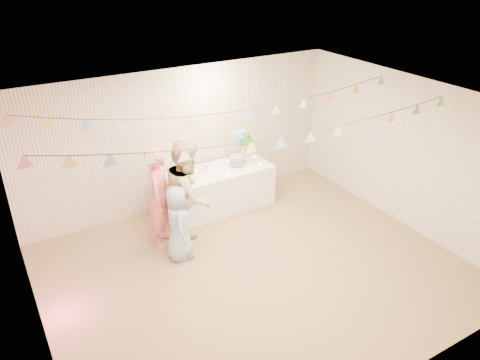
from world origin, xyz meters
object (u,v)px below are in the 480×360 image
person_adult_a (161,198)px  person_child (179,223)px  cake_stand (241,147)px  person_adult_b (189,196)px  table (217,189)px

person_adult_a → person_child: size_ratio=1.37×
cake_stand → person_adult_a: person_adult_a is taller
cake_stand → person_adult_b: bearing=-148.3°
person_adult_a → person_adult_b: (0.36, -0.29, 0.08)m
table → person_child: (-1.24, -1.08, 0.24)m
cake_stand → person_adult_a: bearing=-160.9°
table → cake_stand: 0.90m
cake_stand → person_adult_b: person_adult_b is taller
cake_stand → person_child: size_ratio=0.56×
table → person_adult_a: bearing=-155.7°
person_adult_a → person_adult_b: 0.47m
table → person_adult_b: person_adult_b is taller
table → cake_stand: cake_stand is taller
person_child → person_adult_b: bearing=-36.3°
table → person_adult_b: (-0.97, -0.89, 0.55)m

